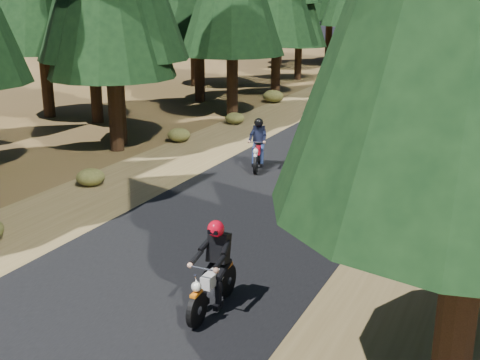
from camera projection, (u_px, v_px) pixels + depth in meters
name	position (u px, v px, depth m)	size (l,w,h in m)	color
ground	(212.00, 243.00, 13.83)	(120.00, 120.00, 0.00)	#4C3B1B
road	(290.00, 184.00, 18.14)	(6.00, 100.00, 0.01)	black
shoulder_l	(161.00, 166.00, 20.04)	(3.20, 100.00, 0.01)	brown
shoulder_r	(449.00, 206.00, 16.23)	(3.20, 100.00, 0.01)	brown
understory_shrubs	(339.00, 152.00, 20.82)	(14.03, 30.51, 0.65)	#474C1E
rider_lead	(213.00, 282.00, 10.69)	(0.62, 1.89, 1.67)	silver
rider_follow	(258.00, 152.00, 19.58)	(1.08, 1.93, 1.65)	maroon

